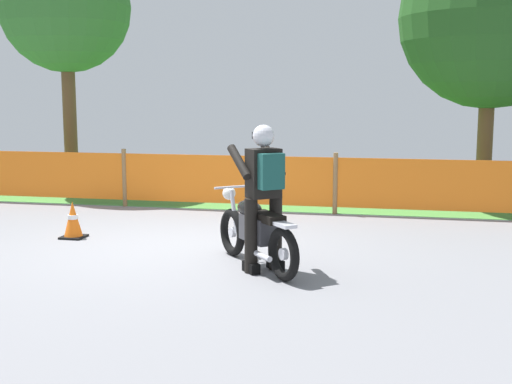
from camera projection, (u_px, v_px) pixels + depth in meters
The scene contains 8 objects.
ground at pixel (173, 247), 8.99m from camera, with size 24.00×24.00×0.02m, color gray.
grass_verge at pixel (264, 184), 15.07m from camera, with size 24.00×6.79×0.01m, color #4C8C3D.
barrier_fence at pixel (226, 180), 11.70m from camera, with size 11.56×0.08×1.05m.
tree_leftmost at pixel (65, 8), 13.62m from camera, with size 2.67×2.67×5.14m.
tree_near_left at pixel (491, 18), 11.92m from camera, with size 3.27×3.27×5.03m.
motorcycle_lead at pixel (255, 231), 7.83m from camera, with size 1.29×1.55×0.91m.
rider_lead at pixel (264, 190), 7.57m from camera, with size 0.74×0.78×1.69m.
traffic_cone at pixel (73, 220), 9.45m from camera, with size 0.32×0.32×0.53m.
Camera 1 is at (2.92, -8.36, 2.03)m, focal length 46.75 mm.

